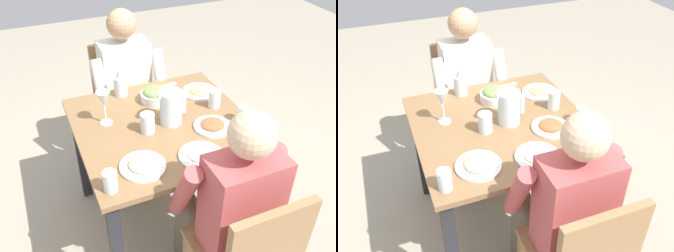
% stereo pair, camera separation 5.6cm
% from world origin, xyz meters
% --- Properties ---
extents(ground_plane, '(8.00, 8.00, 0.00)m').
position_xyz_m(ground_plane, '(0.00, 0.00, 0.00)').
color(ground_plane, '#9E937F').
extents(dining_table, '(0.94, 0.94, 0.75)m').
position_xyz_m(dining_table, '(0.00, 0.00, 0.63)').
color(dining_table, olive).
rests_on(dining_table, ground_plane).
extents(chair_far, '(0.40, 0.40, 0.90)m').
position_xyz_m(chair_far, '(-0.01, 0.76, 0.51)').
color(chair_far, '#997047').
rests_on(chair_far, ground_plane).
extents(diner_near, '(0.48, 0.53, 1.19)m').
position_xyz_m(diner_near, '(0.09, -0.56, 0.66)').
color(diner_near, '#B24C4C').
rests_on(diner_near, ground_plane).
extents(diner_far, '(0.48, 0.53, 1.19)m').
position_xyz_m(diner_far, '(-0.01, 0.56, 0.66)').
color(diner_far, silver).
rests_on(diner_far, ground_plane).
extents(water_pitcher, '(0.16, 0.12, 0.19)m').
position_xyz_m(water_pitcher, '(0.05, -0.00, 0.85)').
color(water_pitcher, silver).
rests_on(water_pitcher, dining_table).
extents(salad_bowl, '(0.17, 0.17, 0.09)m').
position_xyz_m(salad_bowl, '(0.05, 0.24, 0.80)').
color(salad_bowl, white).
rests_on(salad_bowl, dining_table).
extents(plate_fries, '(0.22, 0.22, 0.04)m').
position_xyz_m(plate_fries, '(0.33, 0.22, 0.77)').
color(plate_fries, white).
rests_on(plate_fries, dining_table).
extents(plate_beans, '(0.22, 0.22, 0.04)m').
position_xyz_m(plate_beans, '(-0.22, -0.29, 0.77)').
color(plate_beans, white).
rests_on(plate_beans, dining_table).
extents(plate_rice_curry, '(0.20, 0.20, 0.04)m').
position_xyz_m(plate_rice_curry, '(0.23, -0.13, 0.77)').
color(plate_rice_curry, white).
rests_on(plate_rice_curry, dining_table).
extents(plate_yoghurt, '(0.22, 0.22, 0.04)m').
position_xyz_m(plate_yoghurt, '(0.06, -0.33, 0.77)').
color(plate_yoghurt, white).
rests_on(plate_yoghurt, dining_table).
extents(water_glass_near_left, '(0.08, 0.08, 0.11)m').
position_xyz_m(water_glass_near_left, '(-0.10, -0.03, 0.81)').
color(water_glass_near_left, silver).
rests_on(water_glass_near_left, dining_table).
extents(water_glass_near_right, '(0.07, 0.07, 0.11)m').
position_xyz_m(water_glass_near_right, '(0.34, 0.05, 0.81)').
color(water_glass_near_right, silver).
rests_on(water_glass_near_right, dining_table).
extents(water_glass_far_left, '(0.06, 0.06, 0.10)m').
position_xyz_m(water_glass_far_left, '(-0.40, -0.38, 0.80)').
color(water_glass_far_left, silver).
rests_on(water_glass_far_left, dining_table).
extents(water_glass_center, '(0.06, 0.06, 0.09)m').
position_xyz_m(water_glass_center, '(0.41, -0.14, 0.80)').
color(water_glass_center, silver).
rests_on(water_glass_center, dining_table).
extents(wine_glass, '(0.08, 0.08, 0.20)m').
position_xyz_m(wine_glass, '(-0.29, 0.13, 0.90)').
color(wine_glass, silver).
rests_on(wine_glass, dining_table).
extents(oil_carafe, '(0.08, 0.08, 0.16)m').
position_xyz_m(oil_carafe, '(-0.12, 0.39, 0.81)').
color(oil_carafe, silver).
rests_on(oil_carafe, dining_table).
extents(fork_near, '(0.17, 0.05, 0.01)m').
position_xyz_m(fork_near, '(0.16, 0.38, 0.76)').
color(fork_near, silver).
rests_on(fork_near, dining_table).
extents(knife_near, '(0.19, 0.03, 0.01)m').
position_xyz_m(knife_near, '(0.34, -0.37, 0.76)').
color(knife_near, silver).
rests_on(knife_near, dining_table).
extents(fork_far, '(0.17, 0.06, 0.01)m').
position_xyz_m(fork_far, '(0.18, -0.37, 0.76)').
color(fork_far, silver).
rests_on(fork_far, dining_table).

